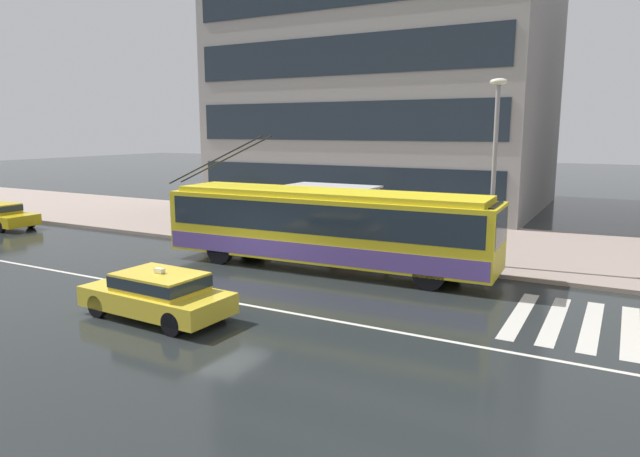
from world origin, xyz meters
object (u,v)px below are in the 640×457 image
Objects in this scene: pedestrian_walking_past at (335,209)px; street_lamp at (495,157)px; pedestrian_at_shelter at (388,215)px; pedestrian_approaching_curb at (264,204)px; bus_shelter at (335,199)px; trolleybus at (326,226)px; taxi_oncoming_near at (158,293)px.

pedestrian_walking_past is 0.30× the size of street_lamp.
pedestrian_approaching_curb is (-6.20, 0.53, -0.01)m from pedestrian_at_shelter.
bus_shelter is 1.99× the size of pedestrian_approaching_curb.
bus_shelter is (-1.61, 3.87, 0.48)m from trolleybus.
pedestrian_at_shelter is at bearing -22.06° from bus_shelter.
taxi_oncoming_near is 10.20m from pedestrian_walking_past.
pedestrian_walking_past reaches higher than taxi_oncoming_near.
trolleybus is 6.46m from street_lamp.
pedestrian_at_shelter is 0.98× the size of pedestrian_walking_past.
pedestrian_walking_past is (0.20, 10.15, 1.04)m from taxi_oncoming_near.
pedestrian_approaching_curb is 0.30× the size of street_lamp.
street_lamp reaches higher than taxi_oncoming_near.
trolleybus reaches higher than pedestrian_at_shelter.
bus_shelter is 3.19m from pedestrian_at_shelter.
trolleybus is 3.04× the size of taxi_oncoming_near.
pedestrian_approaching_curb is at bearing 177.41° from street_lamp.
trolleybus is at bearing -67.33° from bus_shelter.
pedestrian_at_shelter is 0.98× the size of pedestrian_approaching_curb.
pedestrian_at_shelter is at bearing -4.86° from pedestrian_approaching_curb.
pedestrian_at_shelter is (2.94, -1.19, -0.34)m from bus_shelter.
pedestrian_approaching_curb is at bearing 178.10° from pedestrian_walking_past.
street_lamp reaches higher than pedestrian_walking_past.
pedestrian_approaching_curb is (-3.26, -0.66, -0.35)m from bus_shelter.
street_lamp is at bearing -9.23° from bus_shelter.
bus_shelter is 3.35m from pedestrian_approaching_curb.
street_lamp reaches higher than trolleybus.
trolleybus reaches higher than bus_shelter.
taxi_oncoming_near is at bearing -105.61° from pedestrian_at_shelter.
street_lamp is (6.69, 9.81, 3.38)m from taxi_oncoming_near.
pedestrian_walking_past is at bearing -62.35° from bus_shelter.
street_lamp is at bearing -2.97° from pedestrian_walking_past.
street_lamp reaches higher than bus_shelter.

